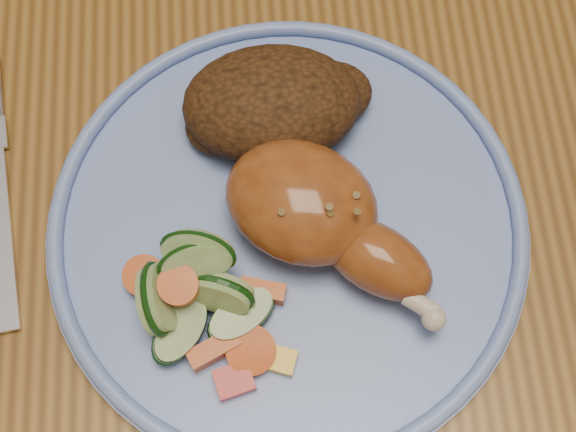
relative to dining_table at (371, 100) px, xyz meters
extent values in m
plane|color=brown|center=(0.00, 0.00, -0.67)|extent=(4.00, 4.00, 0.00)
cube|color=brown|center=(0.00, 0.00, 0.06)|extent=(0.90, 1.40, 0.04)
cylinder|color=#4C2D16|center=(-0.18, 0.37, -0.46)|extent=(0.04, 0.04, 0.41)
cylinder|color=#4C2D16|center=(0.18, 0.37, -0.46)|extent=(0.04, 0.04, 0.41)
cylinder|color=#6C89D9|center=(-0.08, -0.14, 0.09)|extent=(0.30, 0.30, 0.01)
torus|color=#6C89D9|center=(-0.08, -0.14, 0.10)|extent=(0.29, 0.29, 0.01)
ellipsoid|color=#964E1F|center=(-0.07, -0.13, 0.12)|extent=(0.12, 0.11, 0.05)
ellipsoid|color=#964E1F|center=(-0.03, -0.17, 0.11)|extent=(0.08, 0.08, 0.04)
sphere|color=beige|center=(0.00, -0.21, 0.11)|extent=(0.01, 0.01, 0.01)
ellipsoid|color=#412610|center=(-0.08, -0.06, 0.12)|extent=(0.11, 0.08, 0.05)
ellipsoid|color=#412610|center=(-0.04, -0.05, 0.11)|extent=(0.06, 0.04, 0.03)
ellipsoid|color=#412610|center=(-0.11, -0.07, 0.11)|extent=(0.05, 0.04, 0.02)
cube|color=#A50A05|center=(-0.11, -0.23, 0.10)|extent=(0.02, 0.02, 0.01)
cube|color=#E5A507|center=(-0.09, -0.22, 0.10)|extent=(0.02, 0.02, 0.01)
cube|color=#D24607|center=(-0.12, -0.21, 0.10)|extent=(0.03, 0.02, 0.01)
cylinder|color=#D24607|center=(-0.14, -0.18, 0.12)|extent=(0.02, 0.02, 0.01)
cylinder|color=#D24607|center=(-0.16, -0.17, 0.10)|extent=(0.03, 0.03, 0.01)
cube|color=#D24607|center=(-0.09, -0.18, 0.10)|extent=(0.03, 0.02, 0.01)
cylinder|color=#D24607|center=(-0.10, -0.21, 0.10)|extent=(0.03, 0.03, 0.01)
cylinder|color=#A1BB79|center=(-0.13, -0.17, 0.12)|extent=(0.05, 0.04, 0.04)
cylinder|color=#A1BB79|center=(-0.12, -0.18, 0.11)|extent=(0.05, 0.04, 0.04)
cylinder|color=#A1BB79|center=(-0.15, -0.18, 0.12)|extent=(0.04, 0.04, 0.04)
cylinder|color=#A1BB79|center=(-0.14, -0.20, 0.10)|extent=(0.06, 0.06, 0.02)
cylinder|color=#A1BB79|center=(-0.11, -0.19, 0.10)|extent=(0.06, 0.06, 0.02)
cylinder|color=#A1BB79|center=(-0.14, -0.18, 0.10)|extent=(0.06, 0.06, 0.02)
cylinder|color=#A1BB79|center=(-0.13, -0.16, 0.12)|extent=(0.05, 0.05, 0.04)
cube|color=silver|center=(-0.25, -0.13, 0.09)|extent=(0.03, 0.13, 0.00)
camera|label=1|loc=(-0.09, -0.31, 0.55)|focal=50.00mm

